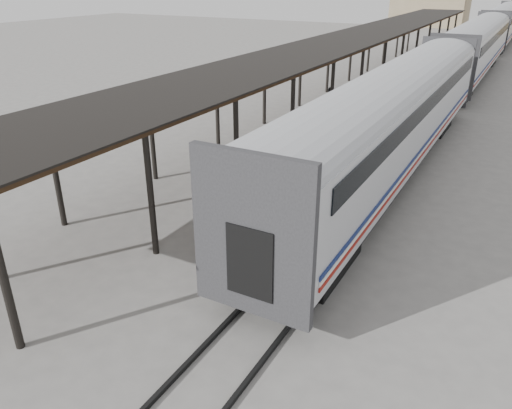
{
  "coord_description": "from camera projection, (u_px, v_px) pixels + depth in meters",
  "views": [
    {
      "loc": [
        8.01,
        -12.45,
        7.99
      ],
      "look_at": [
        1.43,
        -0.5,
        1.7
      ],
      "focal_mm": 35.0,
      "sensor_mm": 36.0,
      "label": 1
    }
  ],
  "objects": [
    {
      "name": "suitcase_stack",
      "position": [
        238.0,
        206.0,
        16.52
      ],
      "size": [
        1.14,
        1.19,
        0.45
      ],
      "rotation": [
        0.0,
        0.0,
        0.09
      ],
      "color": "#3D3D40",
      "rests_on": "baggage_cart"
    },
    {
      "name": "porter",
      "position": [
        234.0,
        199.0,
        15.33
      ],
      "size": [
        0.47,
        0.66,
        1.71
      ],
      "primitive_type": "imported",
      "rotation": [
        0.0,
        0.0,
        1.46
      ],
      "color": "navy",
      "rests_on": "baggage_cart"
    },
    {
      "name": "baggage_cart",
      "position": [
        238.0,
        220.0,
        16.4
      ],
      "size": [
        1.47,
        2.51,
        0.86
      ],
      "rotation": [
        0.0,
        0.0,
        0.09
      ],
      "color": "brown",
      "rests_on": "ground"
    },
    {
      "name": "canopy",
      "position": [
        362.0,
        36.0,
        35.67
      ],
      "size": [
        4.9,
        64.3,
        4.15
      ],
      "color": "#422B19",
      "rests_on": "ground"
    },
    {
      "name": "rails",
      "position": [
        470.0,
        78.0,
        42.38
      ],
      "size": [
        1.54,
        150.0,
        0.12
      ],
      "color": "black",
      "rests_on": "ground"
    },
    {
      "name": "ground",
      "position": [
        226.0,
        236.0,
        16.76
      ],
      "size": [
        160.0,
        160.0,
        0.0
      ],
      "primitive_type": "plane",
      "color": "slate",
      "rests_on": "ground"
    },
    {
      "name": "pedestrian",
      "position": [
        330.0,
        102.0,
        30.63
      ],
      "size": [
        1.1,
        0.57,
        1.8
      ],
      "primitive_type": "imported",
      "rotation": [
        0.0,
        0.0,
        3.27
      ],
      "color": "black",
      "rests_on": "ground"
    },
    {
      "name": "building_left",
      "position": [
        430.0,
        7.0,
        85.12
      ],
      "size": [
        12.0,
        8.0,
        6.0
      ],
      "primitive_type": "cube",
      "color": "tan",
      "rests_on": "ground"
    },
    {
      "name": "train",
      "position": [
        475.0,
        46.0,
        41.12
      ],
      "size": [
        3.45,
        76.01,
        4.01
      ],
      "color": "silver",
      "rests_on": "ground"
    },
    {
      "name": "luggage_tug",
      "position": [
        336.0,
        117.0,
        28.26
      ],
      "size": [
        1.59,
        1.93,
        1.48
      ],
      "rotation": [
        0.0,
        0.0,
        -0.41
      ],
      "color": "maroon",
      "rests_on": "ground"
    }
  ]
}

